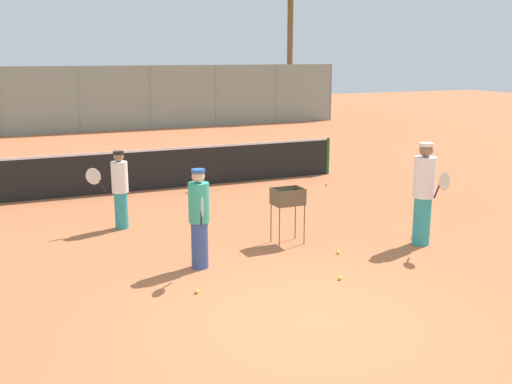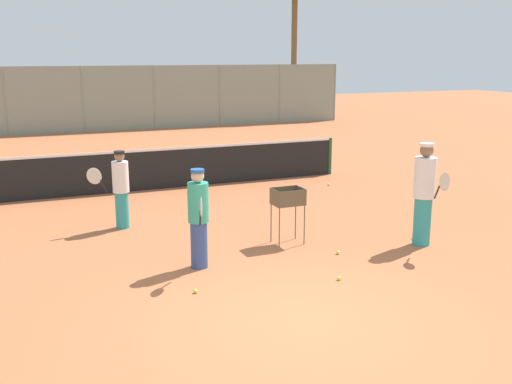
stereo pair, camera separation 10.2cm
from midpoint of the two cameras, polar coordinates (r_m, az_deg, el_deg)
ground_plane at (r=8.08m, az=4.66°, el=-12.26°), size 80.00×80.00×0.00m
tennis_net at (r=15.68m, az=-10.34°, el=2.19°), size 10.72×0.10×1.07m
back_fence at (r=28.03m, az=-16.61°, el=8.43°), size 25.93×0.08×2.94m
player_white_outfit at (r=11.29m, az=15.44°, el=-0.06°), size 0.39×0.96×1.89m
player_red_cap at (r=9.75m, az=-5.73°, el=-2.42°), size 0.34×0.88×1.65m
player_yellow_shirt at (r=12.25m, az=-13.09°, el=0.31°), size 0.88×0.33×1.58m
ball_cart at (r=11.01m, az=2.84°, el=-0.87°), size 0.56×0.41×1.04m
tennis_ball_0 at (r=10.69m, az=7.56°, el=-5.71°), size 0.07×0.07×0.07m
tennis_ball_1 at (r=8.98m, az=-5.98°, el=-9.38°), size 0.07×0.07×0.07m
tennis_ball_2 at (r=11.82m, az=14.45°, el=-4.19°), size 0.07×0.07×0.07m
tennis_ball_3 at (r=9.51m, az=7.70°, el=-8.12°), size 0.07×0.07×0.07m
tennis_ball_4 at (r=16.13m, az=6.56°, el=0.72°), size 0.07×0.07×0.07m
tennis_ball_5 at (r=15.26m, az=-6.77°, el=0.00°), size 0.07×0.07×0.07m
parked_car at (r=30.56m, az=-15.30°, el=7.32°), size 4.20×1.70×1.60m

